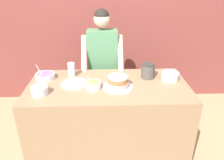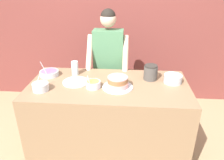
% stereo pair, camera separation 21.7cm
% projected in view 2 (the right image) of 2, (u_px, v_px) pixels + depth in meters
% --- Properties ---
extents(wall_back, '(10.00, 0.05, 2.60)m').
position_uv_depth(wall_back, '(117.00, 22.00, 3.38)').
color(wall_back, brown).
rests_on(wall_back, ground_plane).
extents(counter, '(1.65, 0.82, 0.93)m').
position_uv_depth(counter, '(109.00, 121.00, 2.44)').
color(counter, '#8C6B4C').
rests_on(counter, ground_plane).
extents(person_baker, '(0.51, 0.44, 1.60)m').
position_uv_depth(person_baker, '(108.00, 60.00, 2.79)').
color(person_baker, '#2D2D38').
rests_on(person_baker, ground_plane).
extents(cake, '(0.31, 0.31, 0.12)m').
position_uv_depth(cake, '(118.00, 83.00, 2.16)').
color(cake, silver).
rests_on(cake, counter).
extents(frosting_bowl_white, '(0.19, 0.19, 0.09)m').
position_uv_depth(frosting_bowl_white, '(173.00, 78.00, 2.27)').
color(frosting_bowl_white, silver).
rests_on(frosting_bowl_white, counter).
extents(frosting_bowl_pink, '(0.16, 0.16, 0.17)m').
position_uv_depth(frosting_bowl_pink, '(41.00, 86.00, 2.11)').
color(frosting_bowl_pink, silver).
rests_on(frosting_bowl_pink, counter).
extents(frosting_bowl_purple, '(0.21, 0.21, 0.19)m').
position_uv_depth(frosting_bowl_purple, '(49.00, 73.00, 2.43)').
color(frosting_bowl_purple, silver).
rests_on(frosting_bowl_purple, counter).
extents(frosting_bowl_olive, '(0.15, 0.15, 0.14)m').
position_uv_depth(frosting_bowl_olive, '(93.00, 84.00, 2.16)').
color(frosting_bowl_olive, silver).
rests_on(frosting_bowl_olive, counter).
extents(drinking_glass, '(0.08, 0.08, 0.16)m').
position_uv_depth(drinking_glass, '(75.00, 68.00, 2.44)').
color(drinking_glass, silver).
rests_on(drinking_glass, counter).
extents(ceramic_plate, '(0.27, 0.27, 0.01)m').
position_uv_depth(ceramic_plate, '(76.00, 82.00, 2.28)').
color(ceramic_plate, silver).
rests_on(ceramic_plate, counter).
extents(stoneware_jar, '(0.14, 0.14, 0.16)m').
position_uv_depth(stoneware_jar, '(151.00, 72.00, 2.32)').
color(stoneware_jar, '#4C4742').
rests_on(stoneware_jar, counter).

